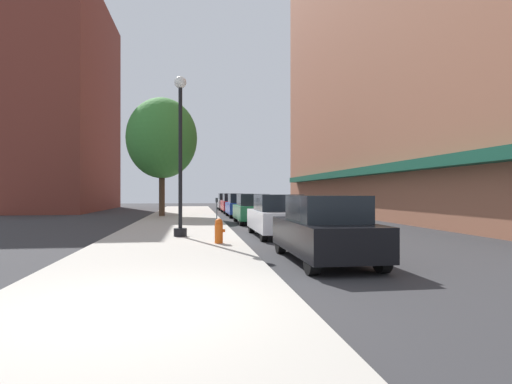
{
  "coord_description": "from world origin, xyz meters",
  "views": [
    {
      "loc": [
        0.78,
        -6.09,
        1.73
      ],
      "look_at": [
        5.01,
        22.51,
        1.77
      ],
      "focal_mm": 29.36,
      "sensor_mm": 36.0,
      "label": 1
    }
  ],
  "objects": [
    {
      "name": "car_red",
      "position": [
        4.0,
        29.14,
        0.81
      ],
      "size": [
        1.8,
        4.3,
        1.66
      ],
      "rotation": [
        0.0,
        0.0,
        0.01
      ],
      "color": "black",
      "rests_on": "ground"
    },
    {
      "name": "building_right_brick",
      "position": [
        14.99,
        22.0,
        12.27
      ],
      "size": [
        6.8,
        40.0,
        24.58
      ],
      "color": "#9E6047",
      "rests_on": "ground"
    },
    {
      "name": "fire_hydrant",
      "position": [
        1.56,
        7.23,
        0.52
      ],
      "size": [
        0.33,
        0.26,
        0.79
      ],
      "color": "#E05614",
      "rests_on": "sidewalk_slab"
    },
    {
      "name": "lamppost",
      "position": [
        0.28,
        9.54,
        3.2
      ],
      "size": [
        0.48,
        0.48,
        5.9
      ],
      "color": "black",
      "rests_on": "sidewalk_slab"
    },
    {
      "name": "tree_near",
      "position": [
        -1.44,
        23.49,
        5.5
      ],
      "size": [
        4.84,
        4.84,
        8.17
      ],
      "color": "#422D1E",
      "rests_on": "sidewalk_slab"
    },
    {
      "name": "car_black",
      "position": [
        4.0,
        3.96,
        0.81
      ],
      "size": [
        1.8,
        4.3,
        1.66
      ],
      "rotation": [
        0.0,
        0.0,
        -0.01
      ],
      "color": "black",
      "rests_on": "ground"
    },
    {
      "name": "car_green",
      "position": [
        4.0,
        17.11,
        0.81
      ],
      "size": [
        1.8,
        4.3,
        1.66
      ],
      "rotation": [
        0.0,
        0.0,
        -0.02
      ],
      "color": "black",
      "rests_on": "ground"
    },
    {
      "name": "car_silver",
      "position": [
        4.0,
        35.93,
        0.81
      ],
      "size": [
        1.8,
        4.3,
        1.66
      ],
      "rotation": [
        0.0,
        0.0,
        0.02
      ],
      "color": "black",
      "rests_on": "ground"
    },
    {
      "name": "sidewalk_slab",
      "position": [
        0.0,
        19.0,
        0.06
      ],
      "size": [
        4.8,
        50.0,
        0.12
      ],
      "primitive_type": "cube",
      "color": "#A8A399",
      "rests_on": "ground"
    },
    {
      "name": "building_far_background",
      "position": [
        -11.01,
        37.0,
        10.27
      ],
      "size": [
        6.8,
        18.0,
        20.58
      ],
      "color": "brown",
      "rests_on": "ground"
    },
    {
      "name": "ground_plane",
      "position": [
        4.0,
        18.0,
        0.0
      ],
      "size": [
        90.0,
        90.0,
        0.0
      ],
      "primitive_type": "plane",
      "color": "#2D2D30"
    },
    {
      "name": "car_blue",
      "position": [
        4.0,
        23.47,
        0.81
      ],
      "size": [
        1.8,
        4.3,
        1.66
      ],
      "rotation": [
        0.0,
        0.0,
        -0.03
      ],
      "color": "black",
      "rests_on": "ground"
    },
    {
      "name": "car_white",
      "position": [
        4.0,
        10.06,
        0.81
      ],
      "size": [
        1.8,
        4.3,
        1.66
      ],
      "rotation": [
        0.0,
        0.0,
        0.0
      ],
      "color": "black",
      "rests_on": "ground"
    },
    {
      "name": "parking_meter_near",
      "position": [
        2.05,
        17.78,
        0.95
      ],
      "size": [
        0.14,
        0.09,
        1.31
      ],
      "color": "slate",
      "rests_on": "sidewalk_slab"
    }
  ]
}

